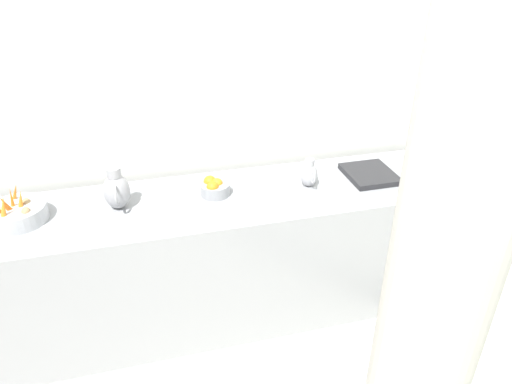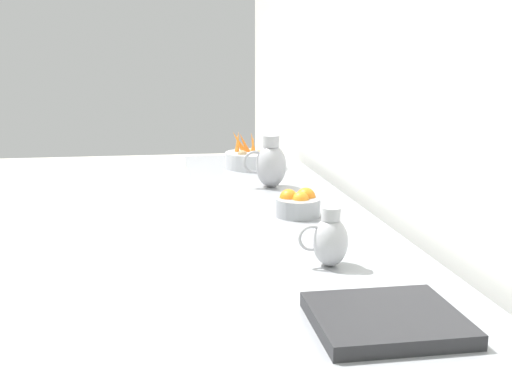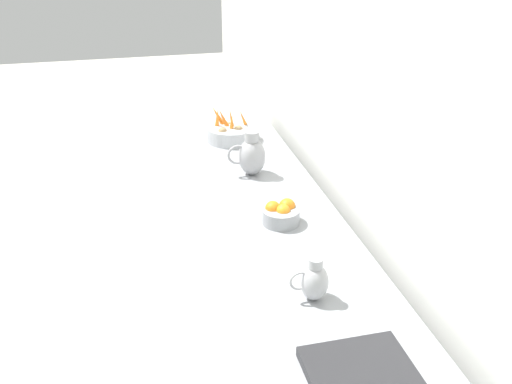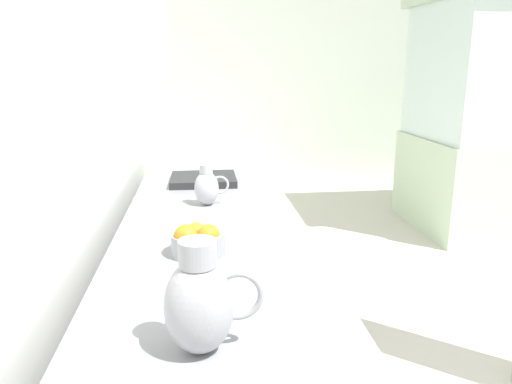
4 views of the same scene
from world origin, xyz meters
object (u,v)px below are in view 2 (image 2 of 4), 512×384
at_px(metal_pitcher_tall, 270,164).
at_px(metal_pitcher_short, 330,240).
at_px(vegetable_colander, 252,159).
at_px(orange_bowl, 298,204).

distance_m(metal_pitcher_tall, metal_pitcher_short, 1.15).
height_order(vegetable_colander, metal_pitcher_tall, metal_pitcher_tall).
bearing_deg(vegetable_colander, metal_pitcher_tall, 91.11).
bearing_deg(metal_pitcher_tall, metal_pitcher_short, 88.64).
distance_m(vegetable_colander, orange_bowl, 1.10).
height_order(vegetable_colander, metal_pitcher_short, vegetable_colander).
xyz_separation_m(vegetable_colander, orange_bowl, (-0.02, 1.10, -0.00)).
height_order(metal_pitcher_tall, metal_pitcher_short, metal_pitcher_tall).
bearing_deg(metal_pitcher_tall, vegetable_colander, -88.89).
bearing_deg(vegetable_colander, metal_pitcher_short, 89.43).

